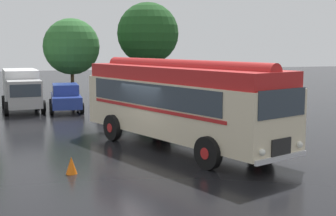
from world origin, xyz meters
TOP-DOWN VIEW (x-y plane):
  - ground_plane at (0.00, 0.00)m, footprint 120.00×120.00m
  - vintage_bus at (0.97, -0.31)m, footprint 5.89×10.30m
  - car_near_left at (-2.45, 11.71)m, footprint 2.06×4.25m
  - car_mid_left at (0.33, 12.17)m, footprint 2.32×4.37m
  - car_mid_right at (3.26, 11.85)m, footprint 2.15×4.29m
  - car_far_right at (5.80, 12.49)m, footprint 2.26×4.34m
  - box_van at (-5.03, 13.03)m, footprint 2.66×5.89m
  - tree_centre at (-1.58, 16.73)m, footprint 4.02×4.02m
  - tree_right_of_centre at (4.14, 17.22)m, footprint 4.67×4.67m
  - traffic_cone at (-3.46, -2.91)m, footprint 0.36×0.36m

SIDE VIEW (x-z plane):
  - ground_plane at x=0.00m, z-range 0.00..0.00m
  - traffic_cone at x=-3.46m, z-range 0.00..0.55m
  - car_near_left at x=-2.45m, z-range 0.02..1.68m
  - car_mid_left at x=0.33m, z-range 0.02..1.68m
  - car_mid_right at x=3.26m, z-range 0.02..1.68m
  - car_far_right at x=5.80m, z-range 0.02..1.68m
  - box_van at x=-5.03m, z-range 0.11..2.61m
  - vintage_bus at x=0.97m, z-range 0.15..3.64m
  - tree_centre at x=-1.58m, z-range 1.01..6.96m
  - tree_right_of_centre at x=4.14m, z-range 1.29..8.56m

